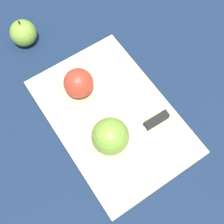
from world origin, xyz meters
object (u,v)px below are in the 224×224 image
(apple_half_right, at_px, (110,136))
(apple_whole, at_px, (23,33))
(knife, at_px, (153,123))
(apple_half_left, at_px, (78,83))

(apple_half_right, height_order, apple_whole, apple_half_right)
(knife, height_order, apple_whole, apple_whole)
(apple_half_left, bearing_deg, apple_whole, -37.56)
(apple_half_right, relative_size, apple_whole, 1.02)
(apple_half_left, relative_size, apple_whole, 0.88)
(knife, relative_size, apple_whole, 1.95)
(apple_half_left, relative_size, apple_half_right, 0.86)
(knife, bearing_deg, apple_whole, -69.95)
(apple_half_left, bearing_deg, knife, 161.49)
(apple_half_left, distance_m, apple_half_right, 0.17)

